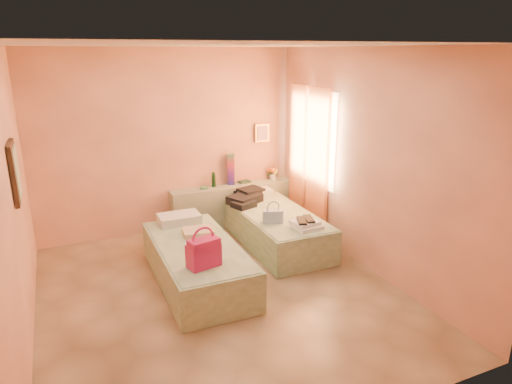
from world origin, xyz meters
The scene contains 16 objects.
ground centered at (0.00, 0.00, 0.00)m, with size 4.50×4.50×0.00m, color tan.
room_walls centered at (0.21, 0.57, 1.79)m, with size 4.02×4.51×2.81m.
headboard_ledge centered at (0.98, 2.10, 0.33)m, with size 2.05×0.30×0.65m, color #949F82.
bed_left centered at (-0.15, 0.40, 0.25)m, with size 0.90×2.00×0.50m, color #A8C09B.
bed_right centered at (1.24, 1.05, 0.25)m, with size 0.90×2.00×0.50m, color #A8C09B.
water_bottle centered at (0.68, 2.16, 0.76)m, with size 0.06×0.06×0.22m, color #153B21.
rainbow_box centered at (0.98, 2.18, 0.90)m, with size 0.11×0.11×0.50m, color #B61650.
small_dish centered at (0.49, 2.12, 0.67)m, with size 0.13×0.13×0.03m, color #457E58.
green_book centered at (1.21, 2.17, 0.67)m, with size 0.18×0.13×0.03m, color #294D37.
flower_vase centered at (1.72, 2.15, 0.78)m, with size 0.20×0.20×0.25m, color silver.
magenta_handbag centered at (-0.25, -0.19, 0.66)m, with size 0.35×0.20×0.33m, color #B61650.
khaki_garment centered at (-0.04, 0.71, 0.53)m, with size 0.38×0.30×0.06m, color tan.
clothes_pile centered at (1.03, 1.62, 0.58)m, with size 0.53×0.53×0.16m, color black.
blue_handbag centered at (1.02, 0.69, 0.59)m, with size 0.27×0.12×0.17m, color #446CA3.
towel_stack centered at (1.34, 0.32, 0.55)m, with size 0.35×0.30×0.10m, color white.
sandal_pair centered at (1.32, 0.33, 0.61)m, with size 0.20×0.27×0.03m, color black.
Camera 1 is at (-1.55, -4.53, 2.75)m, focal length 32.00 mm.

